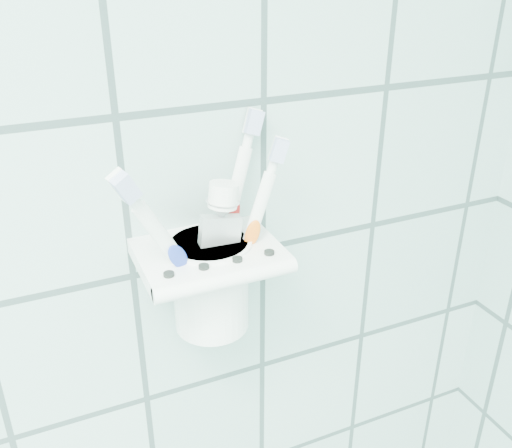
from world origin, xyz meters
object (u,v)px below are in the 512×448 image
(toothbrush_blue, at_px, (202,220))
(toothbrush_orange, at_px, (221,235))
(toothpaste_tube, at_px, (209,249))
(cup, at_px, (211,281))
(holder_bracket, at_px, (208,255))
(toothbrush_pink, at_px, (218,222))

(toothbrush_blue, relative_size, toothbrush_orange, 1.10)
(toothbrush_blue, relative_size, toothpaste_tube, 1.39)
(cup, relative_size, toothbrush_blue, 0.45)
(toothbrush_blue, bearing_deg, holder_bracket, -81.73)
(toothpaste_tube, bearing_deg, cup, 72.42)
(toothbrush_orange, distance_m, toothpaste_tube, 0.02)
(cup, bearing_deg, toothbrush_pink, -16.55)
(toothbrush_blue, bearing_deg, toothbrush_pink, -33.54)
(cup, xyz_separation_m, toothpaste_tube, (-0.00, -0.01, 0.04))
(cup, distance_m, toothbrush_orange, 0.06)
(holder_bracket, distance_m, toothbrush_orange, 0.03)
(holder_bracket, relative_size, toothbrush_blue, 0.63)
(holder_bracket, bearing_deg, toothpaste_tube, -94.68)
(toothbrush_orange, relative_size, toothpaste_tube, 1.27)
(cup, xyz_separation_m, toothbrush_orange, (0.01, -0.01, 0.06))
(toothbrush_orange, height_order, toothpaste_tube, toothbrush_orange)
(holder_bracket, distance_m, toothbrush_blue, 0.04)
(cup, relative_size, toothbrush_pink, 0.46)
(toothbrush_pink, bearing_deg, toothpaste_tube, -165.69)
(holder_bracket, height_order, toothpaste_tube, toothpaste_tube)
(holder_bracket, bearing_deg, toothbrush_blue, 88.54)
(holder_bracket, bearing_deg, toothbrush_orange, -31.07)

